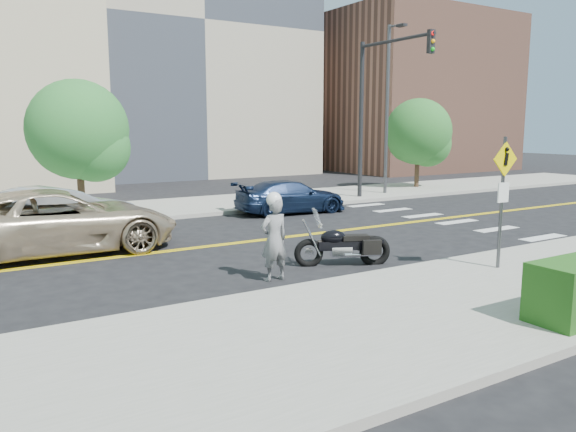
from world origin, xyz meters
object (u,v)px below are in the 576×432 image
Objects in this scene: pedestrian_sign at (503,190)px; suv at (58,221)px; motorcycle at (343,237)px; parked_car_silver at (56,212)px; motorcyclist at (274,237)px; parked_car_blue at (291,197)px.

pedestrian_sign reaches higher than suv.
parked_car_silver is (-5.38, 7.35, 0.09)m from motorcycle.
parked_car_blue is at bearing -127.91° from motorcyclist.
parked_car_silver is at bearing -71.20° from motorcyclist.
motorcyclist is at bearing -147.16° from motorcycle.
suv reaches higher than parked_car_silver.
motorcyclist reaches higher than parked_car_silver.
motorcyclist is 0.44× the size of parked_car_blue.
pedestrian_sign is 12.74m from parked_car_silver.
parked_car_silver is at bearing 128.62° from pedestrian_sign.
pedestrian_sign is at bearing -132.90° from suv.
motorcycle is 0.37× the size of suv.
parked_car_blue is at bearing -72.84° from suv.
parked_car_silver is at bearing -7.96° from suv.
motorcyclist is at bearing -176.99° from parked_car_silver.
motorcyclist is 2.20m from motorcycle.
parked_car_silver is 1.07× the size of parked_car_blue.
parked_car_blue is (0.84, 10.44, -1.31)m from pedestrian_sign.
motorcycle is 9.11m from parked_car_silver.
pedestrian_sign is 0.62× the size of parked_car_silver.
parked_car_silver reaches higher than motorcycle.
motorcyclist is 9.92m from parked_car_blue.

